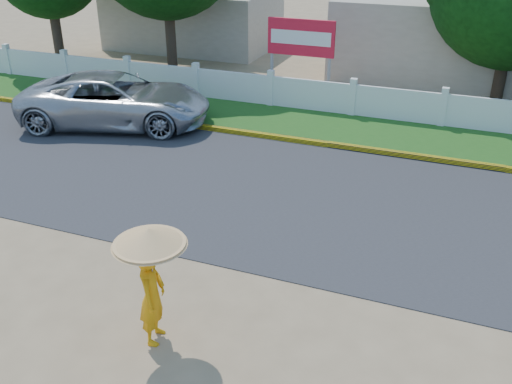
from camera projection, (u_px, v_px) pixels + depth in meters
ground at (217, 300)px, 10.56m from camera, size 120.00×120.00×0.00m
road at (292, 196)px, 14.31m from camera, size 60.00×7.00×0.02m
grass_verge at (341, 128)px, 18.68m from camera, size 60.00×3.50×0.03m
curb at (328, 144)px, 17.23m from camera, size 40.00×0.18×0.16m
fence at (352, 100)px, 19.65m from camera, size 40.00×0.10×1.10m
building_near at (461, 38)px, 23.87m from camera, size 10.00×6.00×3.20m
building_far at (194, 19)px, 29.00m from camera, size 8.00×5.00×2.80m
vehicle at (116, 100)px, 18.66m from camera, size 6.67×4.46×1.70m
monk_with_parasol at (151, 269)px, 8.99m from camera, size 1.18×1.18×2.15m
billboard at (301, 42)px, 20.58m from camera, size 2.50×0.13×2.95m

